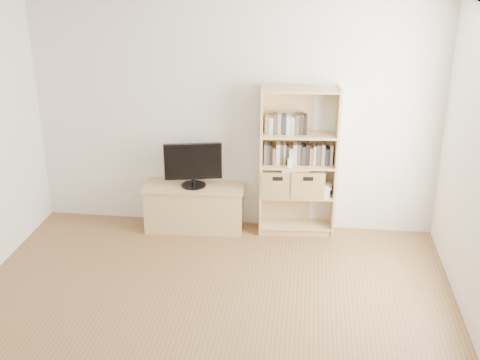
% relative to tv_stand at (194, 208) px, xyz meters
% --- Properties ---
extents(floor, '(4.50, 5.00, 0.01)m').
position_rel_tv_stand_xyz_m(floor, '(0.43, -2.30, -0.25)').
color(floor, brown).
rests_on(floor, ground).
extents(back_wall, '(4.50, 0.02, 2.60)m').
position_rel_tv_stand_xyz_m(back_wall, '(0.43, 0.20, 1.05)').
color(back_wall, silver).
rests_on(back_wall, floor).
extents(ceiling, '(4.50, 5.00, 0.01)m').
position_rel_tv_stand_xyz_m(ceiling, '(0.43, -2.30, 2.35)').
color(ceiling, white).
rests_on(ceiling, back_wall).
extents(tv_stand, '(1.11, 0.47, 0.50)m').
position_rel_tv_stand_xyz_m(tv_stand, '(0.00, 0.00, 0.00)').
color(tv_stand, tan).
rests_on(tv_stand, floor).
extents(bookshelf, '(0.86, 0.36, 1.67)m').
position_rel_tv_stand_xyz_m(bookshelf, '(1.16, 0.06, 0.59)').
color(bookshelf, tan).
rests_on(bookshelf, floor).
extents(television, '(0.64, 0.18, 0.50)m').
position_rel_tv_stand_xyz_m(television, '(0.00, 0.00, 0.52)').
color(television, black).
rests_on(television, tv_stand).
extents(books_row_mid, '(0.85, 0.24, 0.22)m').
position_rel_tv_stand_xyz_m(books_row_mid, '(1.16, 0.07, 0.68)').
color(books_row_mid, '#44403A').
rests_on(books_row_mid, bookshelf).
extents(books_row_upper, '(0.39, 0.16, 0.20)m').
position_rel_tv_stand_xyz_m(books_row_upper, '(0.97, 0.06, 1.01)').
color(books_row_upper, '#44403A').
rests_on(books_row_upper, bookshelf).
extents(baby_monitor, '(0.05, 0.04, 0.10)m').
position_rel_tv_stand_xyz_m(baby_monitor, '(1.07, -0.04, 0.62)').
color(baby_monitor, white).
rests_on(baby_monitor, bookshelf).
extents(basket_left, '(0.38, 0.33, 0.30)m').
position_rel_tv_stand_xyz_m(basket_left, '(0.94, 0.03, 0.36)').
color(basket_left, '#9D8047').
rests_on(basket_left, bookshelf).
extents(basket_right, '(0.40, 0.34, 0.30)m').
position_rel_tv_stand_xyz_m(basket_right, '(1.26, 0.06, 0.37)').
color(basket_right, '#9D8047').
rests_on(basket_right, bookshelf).
extents(laptop, '(0.33, 0.26, 0.02)m').
position_rel_tv_stand_xyz_m(laptop, '(1.12, 0.04, 0.52)').
color(laptop, silver).
rests_on(laptop, basket_left).
extents(magazine_stack, '(0.20, 0.26, 0.11)m').
position_rel_tv_stand_xyz_m(magazine_stack, '(1.45, 0.07, 0.27)').
color(magazine_stack, silver).
rests_on(magazine_stack, bookshelf).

